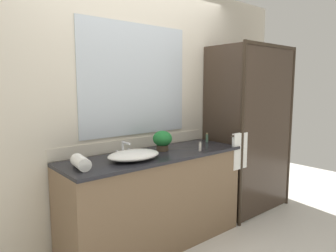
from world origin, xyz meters
name	(u,v)px	position (x,y,z in m)	size (l,w,h in m)	color
ground_plane	(156,244)	(0.00, 0.00, 0.00)	(8.00, 8.00, 0.00)	silver
wall_back_with_mirror	(135,108)	(0.00, 0.34, 1.31)	(4.40, 0.06, 2.60)	beige
vanity_cabinet	(155,199)	(0.00, 0.01, 0.45)	(1.80, 0.58, 0.90)	brown
shower_enclosure	(253,131)	(1.27, -0.19, 1.02)	(1.20, 0.59, 2.00)	#2D2319
sink_basin	(134,155)	(-0.28, -0.06, 0.94)	(0.48, 0.34, 0.08)	white
faucet	(123,151)	(-0.28, 0.11, 0.95)	(0.17, 0.14, 0.14)	silver
potted_plant	(162,140)	(0.14, 0.07, 1.01)	(0.19, 0.19, 0.20)	#473828
amenity_bottle_shampoo	(207,138)	(0.81, 0.11, 0.95)	(0.03, 0.03, 0.10)	#4C7056
amenity_bottle_lotion	(200,147)	(0.41, -0.18, 0.94)	(0.03, 0.03, 0.09)	silver
rolled_towel_near_edge	(81,162)	(-0.76, -0.05, 0.95)	(0.10, 0.10, 0.22)	white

